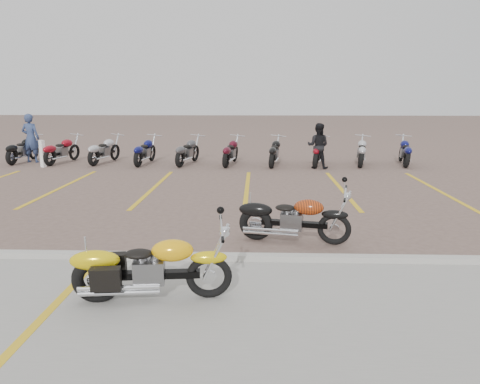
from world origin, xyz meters
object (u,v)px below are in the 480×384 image
at_px(bollard, 43,154).
at_px(flame_cruiser, 292,220).
at_px(person_a, 31,138).
at_px(yellow_cruiser, 149,270).
at_px(person_b, 318,146).

bearing_deg(bollard, flame_cruiser, -45.30).
relative_size(flame_cruiser, person_a, 1.06).
distance_m(yellow_cruiser, flame_cruiser, 3.26).
xyz_separation_m(flame_cruiser, person_b, (1.57, 8.74, 0.40)).
xyz_separation_m(yellow_cruiser, person_b, (3.61, 11.29, 0.39)).
height_order(yellow_cruiser, person_b, person_b).
distance_m(yellow_cruiser, person_b, 11.86).
xyz_separation_m(yellow_cruiser, flame_cruiser, (2.04, 2.55, -0.01)).
relative_size(person_a, person_b, 1.17).
height_order(yellow_cruiser, person_a, person_a).
bearing_deg(person_a, bollard, 134.02).
xyz_separation_m(person_a, person_b, (11.12, -1.11, -0.14)).
distance_m(person_b, bollard, 10.14).
bearing_deg(person_b, bollard, 18.52).
relative_size(yellow_cruiser, flame_cruiser, 1.03).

